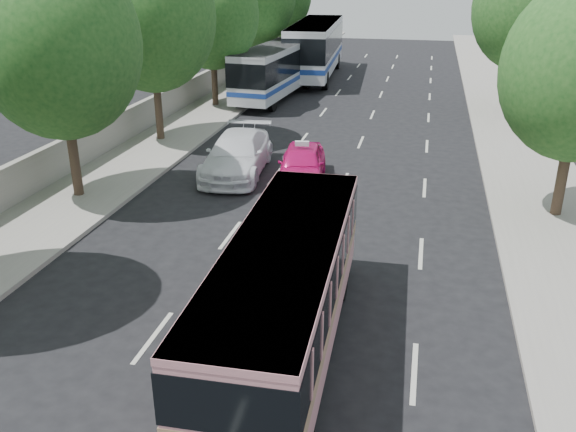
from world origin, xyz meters
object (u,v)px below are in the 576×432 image
(pink_bus, at_px, (285,285))
(white_pickup, at_px, (237,154))
(pink_taxi, at_px, (302,164))
(tour_coach_rear, at_px, (316,45))
(tour_coach_front, at_px, (276,66))

(pink_bus, xyz_separation_m, white_pickup, (-4.81, 11.99, -0.94))
(pink_taxi, relative_size, tour_coach_rear, 0.32)
(pink_taxi, xyz_separation_m, white_pickup, (-2.85, 0.49, 0.07))
(pink_bus, bearing_deg, white_pickup, 110.37)
(pink_taxi, height_order, tour_coach_rear, tour_coach_rear)
(pink_bus, xyz_separation_m, pink_taxi, (-1.97, 11.50, -1.01))
(pink_bus, distance_m, pink_taxi, 11.71)
(pink_bus, distance_m, tour_coach_front, 28.26)
(pink_taxi, bearing_deg, white_pickup, 163.26)
(pink_bus, bearing_deg, pink_taxi, 98.21)
(tour_coach_front, bearing_deg, pink_taxi, -68.17)
(white_pickup, xyz_separation_m, tour_coach_front, (-2.09, 15.41, 1.17))
(white_pickup, xyz_separation_m, tour_coach_rear, (-0.99, 23.43, 1.62))
(pink_taxi, bearing_deg, tour_coach_front, 100.33)
(white_pickup, height_order, tour_coach_rear, tour_coach_rear)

